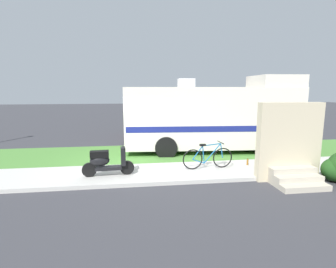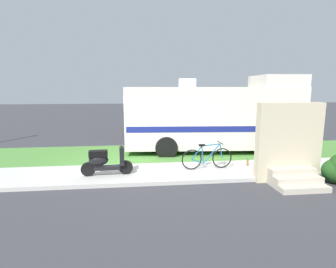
{
  "view_description": "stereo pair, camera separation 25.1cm",
  "coord_description": "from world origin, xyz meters",
  "px_view_note": "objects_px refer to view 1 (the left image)",
  "views": [
    {
      "loc": [
        0.2,
        -9.59,
        2.83
      ],
      "look_at": [
        1.57,
        0.3,
        1.1
      ],
      "focal_mm": 28.59,
      "sensor_mm": 36.0,
      "label": 1
    },
    {
      "loc": [
        0.45,
        -9.62,
        2.83
      ],
      "look_at": [
        1.57,
        0.3,
        1.1
      ],
      "focal_mm": 28.59,
      "sensor_mm": 36.0,
      "label": 2
    }
  ],
  "objects_px": {
    "scooter": "(106,161)",
    "bottle_green": "(248,162)",
    "pickup_truck_far": "(202,114)",
    "motorhome_rv": "(213,116)",
    "bicycle": "(208,157)",
    "pickup_truck_near": "(182,119)"
  },
  "relations": [
    {
      "from": "pickup_truck_near",
      "to": "bottle_green",
      "type": "relative_size",
      "value": 22.46
    },
    {
      "from": "pickup_truck_near",
      "to": "bottle_green",
      "type": "distance_m",
      "value": 6.77
    },
    {
      "from": "scooter",
      "to": "motorhome_rv",
      "type": "bearing_deg",
      "value": 35.78
    },
    {
      "from": "scooter",
      "to": "pickup_truck_near",
      "type": "distance_m",
      "value": 8.06
    },
    {
      "from": "pickup_truck_near",
      "to": "bottle_green",
      "type": "bearing_deg",
      "value": -80.39
    },
    {
      "from": "pickup_truck_far",
      "to": "bottle_green",
      "type": "distance_m",
      "value": 10.39
    },
    {
      "from": "bottle_green",
      "to": "motorhome_rv",
      "type": "bearing_deg",
      "value": 99.75
    },
    {
      "from": "bicycle",
      "to": "scooter",
      "type": "bearing_deg",
      "value": -174.86
    },
    {
      "from": "bicycle",
      "to": "pickup_truck_far",
      "type": "xyz_separation_m",
      "value": [
        2.6,
        10.5,
        0.43
      ]
    },
    {
      "from": "pickup_truck_far",
      "to": "bicycle",
      "type": "bearing_deg",
      "value": -103.9
    },
    {
      "from": "pickup_truck_far",
      "to": "motorhome_rv",
      "type": "bearing_deg",
      "value": -101.41
    },
    {
      "from": "pickup_truck_near",
      "to": "pickup_truck_far",
      "type": "relative_size",
      "value": 1.1
    },
    {
      "from": "scooter",
      "to": "bicycle",
      "type": "distance_m",
      "value": 3.35
    },
    {
      "from": "scooter",
      "to": "bottle_green",
      "type": "distance_m",
      "value": 4.9
    },
    {
      "from": "pickup_truck_near",
      "to": "scooter",
      "type": "bearing_deg",
      "value": -117.65
    },
    {
      "from": "motorhome_rv",
      "to": "scooter",
      "type": "height_order",
      "value": "motorhome_rv"
    },
    {
      "from": "motorhome_rv",
      "to": "pickup_truck_near",
      "type": "distance_m",
      "value": 4.06
    },
    {
      "from": "pickup_truck_near",
      "to": "bottle_green",
      "type": "xyz_separation_m",
      "value": [
        1.12,
        -6.63,
        -0.78
      ]
    },
    {
      "from": "pickup_truck_near",
      "to": "pickup_truck_far",
      "type": "height_order",
      "value": "pickup_truck_near"
    },
    {
      "from": "motorhome_rv",
      "to": "bicycle",
      "type": "bearing_deg",
      "value": -110.27
    },
    {
      "from": "scooter",
      "to": "bottle_green",
      "type": "bearing_deg",
      "value": 5.83
    },
    {
      "from": "pickup_truck_far",
      "to": "pickup_truck_near",
      "type": "bearing_deg",
      "value": -120.96
    }
  ]
}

